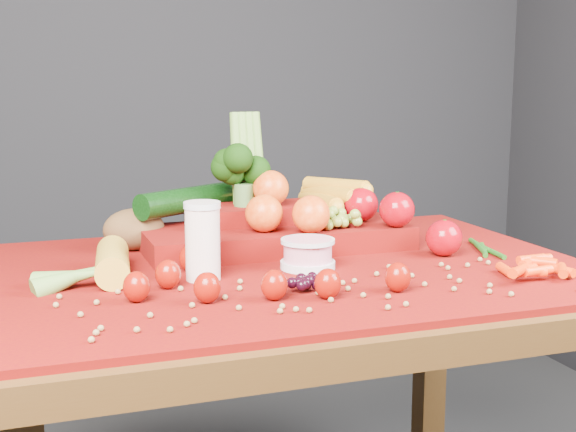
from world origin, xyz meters
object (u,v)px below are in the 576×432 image
object	(u,v)px
milk_glass	(203,238)
yogurt_bowl	(308,253)
table	(292,323)
produce_mound	(283,218)

from	to	relation	value
milk_glass	yogurt_bowl	world-z (taller)	milk_glass
milk_glass	table	bearing A→B (deg)	13.66
table	produce_mound	distance (m)	0.23
milk_glass	produce_mound	distance (m)	0.29
milk_glass	yogurt_bowl	size ratio (longest dim) A/B	1.35
yogurt_bowl	produce_mound	bearing A→B (deg)	84.93
produce_mound	milk_glass	bearing A→B (deg)	-136.43
yogurt_bowl	produce_mound	xyz separation A→B (m)	(0.02, 0.18, 0.03)
milk_glass	produce_mound	world-z (taller)	produce_mound
table	yogurt_bowl	size ratio (longest dim) A/B	11.22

